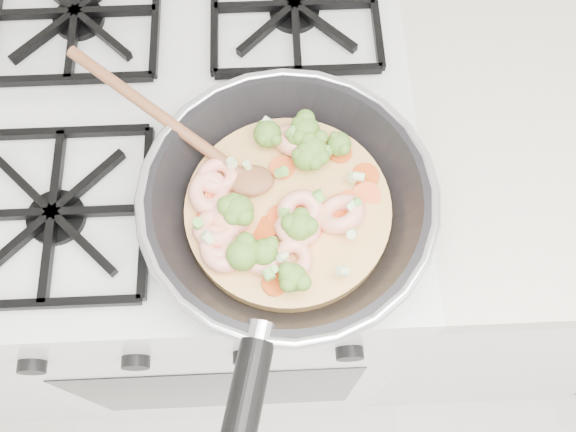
{
  "coord_description": "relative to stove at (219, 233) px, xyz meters",
  "views": [
    {
      "loc": [
        0.12,
        1.24,
        1.6
      ],
      "look_at": [
        0.13,
        1.53,
        0.93
      ],
      "focal_mm": 39.09,
      "sensor_mm": 36.0,
      "label": 1
    }
  ],
  "objects": [
    {
      "name": "stove",
      "position": [
        0.0,
        0.0,
        0.0
      ],
      "size": [
        0.6,
        0.6,
        0.92
      ],
      "color": "white",
      "rests_on": "ground"
    },
    {
      "name": "skillet",
      "position": [
        0.12,
        -0.17,
        0.5
      ],
      "size": [
        0.41,
        0.52,
        0.1
      ],
      "rotation": [
        0.0,
        0.0,
        0.24
      ],
      "color": "black",
      "rests_on": "stove"
    }
  ]
}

